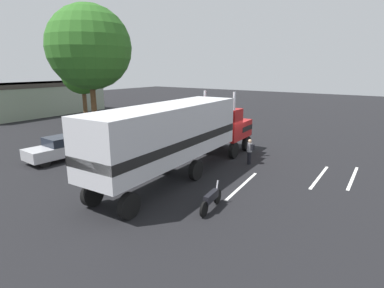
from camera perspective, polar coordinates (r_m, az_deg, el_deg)
The scene contains 11 objects.
ground_plane at distance 21.84m, azimuth 6.50°, elevation -2.03°, with size 120.00×120.00×0.00m, color black.
lane_stripe_near at distance 16.39m, azimuth 9.37°, elevation -7.64°, with size 4.40×0.16×0.01m, color silver.
lane_stripe_mid at distance 18.82m, azimuth 22.69°, elevation -5.70°, with size 4.40×0.16×0.01m, color silver.
lane_stripe_far at distance 19.48m, azimuth 27.82°, elevation -5.60°, with size 4.40×0.16×0.01m, color silver.
semi_truck at distance 16.96m, azimuth -2.25°, elevation 2.17°, with size 14.29×3.64×4.50m.
person_bystander at distance 19.77m, azimuth 10.73°, elevation -1.21°, with size 0.34×0.45×1.63m.
parked_car at distance 22.22m, azimuth -23.25°, elevation -0.67°, with size 4.49×2.04×1.57m.
motorcycle at distance 13.45m, azimuth 3.62°, elevation -10.24°, with size 2.10×0.39×1.12m.
tree_left at distance 35.23m, azimuth -19.80°, elevation 12.32°, with size 4.45×4.45×7.71m.
tree_center at distance 26.54m, azimuth -18.62°, elevation 16.68°, with size 6.59×6.59×10.87m.
building_backdrop at distance 45.28m, azimuth -26.64°, elevation 7.83°, with size 17.03×7.03×4.17m.
Camera 1 is at (-18.46, -10.00, 6.00)m, focal length 28.56 mm.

